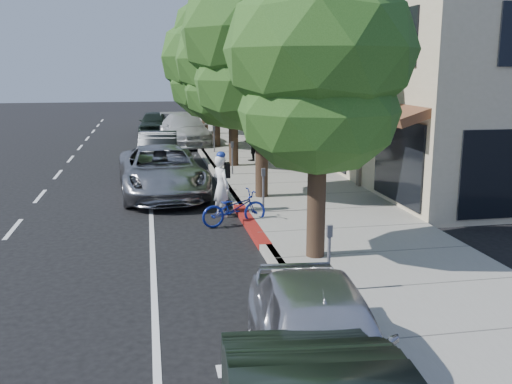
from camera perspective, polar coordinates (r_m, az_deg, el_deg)
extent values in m
plane|color=black|center=(14.31, 0.16, -4.63)|extent=(120.00, 120.00, 0.00)
cube|color=gray|center=(22.37, 2.07, 1.77)|extent=(4.60, 56.00, 0.15)
cube|color=#9E998E|center=(21.98, -3.79, 1.56)|extent=(0.30, 56.00, 0.15)
cube|color=maroon|center=(15.23, -0.55, -3.28)|extent=(0.32, 4.00, 0.15)
cube|color=beige|center=(33.73, 10.65, 10.99)|extent=(10.00, 36.00, 7.00)
cylinder|color=black|center=(12.31, 6.05, -1.34)|extent=(0.40, 0.40, 2.56)
ellipsoid|color=#204715|center=(11.99, 6.27, 8.05)|extent=(3.40, 3.40, 2.72)
ellipsoid|color=#204715|center=(11.97, 6.41, 14.01)|extent=(4.00, 4.00, 3.20)
cylinder|color=black|center=(17.99, 0.57, 3.74)|extent=(0.40, 0.40, 2.97)
ellipsoid|color=#204715|center=(17.79, 0.59, 11.19)|extent=(4.26, 4.26, 3.41)
ellipsoid|color=#204715|center=(17.82, 0.60, 15.83)|extent=(5.01, 5.01, 4.01)
cylinder|color=black|center=(23.88, -2.26, 5.35)|extent=(0.40, 0.40, 2.55)
ellipsoid|color=#204715|center=(23.72, -2.31, 10.16)|extent=(4.08, 4.08, 3.27)
ellipsoid|color=#204715|center=(23.70, -2.33, 13.15)|extent=(4.81, 4.81, 3.84)
ellipsoid|color=#204715|center=(23.76, -2.36, 16.31)|extent=(3.60, 3.60, 2.88)
cylinder|color=black|center=(29.78, -3.99, 6.82)|extent=(0.40, 0.40, 2.65)
ellipsoid|color=#204715|center=(29.66, -4.05, 10.82)|extent=(4.82, 4.82, 3.86)
ellipsoid|color=#204715|center=(29.65, -4.09, 13.31)|extent=(5.67, 5.67, 4.54)
ellipsoid|color=#204715|center=(29.71, -4.13, 15.93)|extent=(4.25, 4.25, 3.40)
cylinder|color=black|center=(35.72, -5.15, 7.89)|extent=(0.40, 0.40, 2.86)
ellipsoid|color=#204715|center=(35.62, -5.22, 11.50)|extent=(3.78, 3.78, 3.02)
ellipsoid|color=#204715|center=(35.62, -5.27, 13.74)|extent=(4.45, 4.45, 3.56)
ellipsoid|color=#204715|center=(35.69, -5.31, 16.10)|extent=(3.34, 3.34, 2.67)
cylinder|color=black|center=(41.69, -5.97, 8.21)|extent=(0.40, 0.40, 2.44)
ellipsoid|color=#204715|center=(41.60, -6.03, 10.85)|extent=(3.66, 3.66, 2.93)
ellipsoid|color=#204715|center=(41.59, -6.07, 12.48)|extent=(4.31, 4.31, 3.45)
ellipsoid|color=#204715|center=(41.61, -6.11, 14.20)|extent=(3.23, 3.23, 2.59)
imported|color=white|center=(16.21, -3.49, 0.59)|extent=(0.66, 0.76, 1.76)
imported|color=navy|center=(15.33, -2.21, -1.63)|extent=(1.91, 1.03, 0.96)
imported|color=#A3A3A7|center=(19.24, -9.42, 2.08)|extent=(3.05, 5.96, 1.61)
imported|color=black|center=(24.57, -9.75, 4.15)|extent=(1.81, 4.62, 1.50)
imported|color=silver|center=(31.73, -7.12, 6.21)|extent=(2.88, 5.96, 1.67)
imported|color=black|center=(37.10, -10.16, 6.83)|extent=(2.10, 4.44, 1.47)
imported|color=silver|center=(7.68, 6.43, -14.37)|extent=(2.13, 4.45, 1.47)
imported|color=black|center=(25.15, -0.35, 5.03)|extent=(1.00, 0.93, 1.65)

